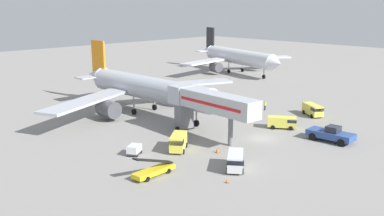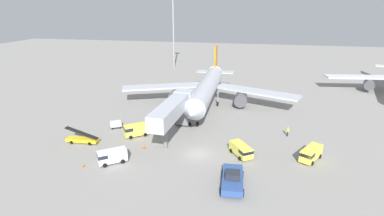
{
  "view_description": "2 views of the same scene",
  "coord_description": "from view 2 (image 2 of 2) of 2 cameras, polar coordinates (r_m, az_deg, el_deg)",
  "views": [
    {
      "loc": [
        -51.97,
        -37.92,
        19.97
      ],
      "look_at": [
        -2.19,
        12.83,
        2.91
      ],
      "focal_mm": 41.02,
      "sensor_mm": 36.0,
      "label": 1
    },
    {
      "loc": [
        7.9,
        -42.88,
        23.35
      ],
      "look_at": [
        -4.04,
        14.25,
        2.94
      ],
      "focal_mm": 27.7,
      "sensor_mm": 36.0,
      "label": 2
    }
  ],
  "objects": [
    {
      "name": "ground_plane",
      "position": [
        49.46,
        1.22,
        -8.9
      ],
      "size": [
        300.0,
        300.0,
        0.0
      ],
      "primitive_type": "plane",
      "color": "gray"
    },
    {
      "name": "service_van_mid_center",
      "position": [
        48.1,
        -15.28,
        -8.88
      ],
      "size": [
        4.6,
        4.17,
        2.12
      ],
      "color": "silver",
      "rests_on": "ground"
    },
    {
      "name": "service_van_rear_right",
      "position": [
        56.42,
        -10.81,
        -4.1
      ],
      "size": [
        4.69,
        4.23,
        2.27
      ],
      "color": "#E5DB4C",
      "rests_on": "ground"
    },
    {
      "name": "baggage_cart_far_left",
      "position": [
        61.18,
        -14.47,
        -3.04
      ],
      "size": [
        2.55,
        2.34,
        1.35
      ],
      "color": "#38383D",
      "rests_on": "ground"
    },
    {
      "name": "apron_light_mast",
      "position": [
        114.42,
        -3.66,
        17.29
      ],
      "size": [
        2.4,
        2.4,
        28.5
      ],
      "color": "#93969B",
      "rests_on": "ground"
    },
    {
      "name": "service_van_mid_left",
      "position": [
        49.16,
        9.48,
        -7.93
      ],
      "size": [
        4.16,
        4.87,
        1.9
      ],
      "color": "#E5DB4C",
      "rests_on": "ground"
    },
    {
      "name": "pushback_tug",
      "position": [
        41.41,
        7.8,
        -13.43
      ],
      "size": [
        3.36,
        6.94,
        2.38
      ],
      "color": "#2D4C8E",
      "rests_on": "ground"
    },
    {
      "name": "belt_loader_truck",
      "position": [
        56.52,
        -20.35,
        -5.59
      ],
      "size": [
        5.8,
        1.97,
        2.88
      ],
      "color": "yellow",
      "rests_on": "ground"
    },
    {
      "name": "jet_bridge",
      "position": [
        54.0,
        -3.41,
        -0.18
      ],
      "size": [
        4.27,
        16.99,
        7.24
      ],
      "color": "#B2B7C1",
      "rests_on": "ground"
    },
    {
      "name": "ground_crew_worker_foreground",
      "position": [
        58.3,
        17.96,
        -4.28
      ],
      "size": [
        0.45,
        0.45,
        1.87
      ],
      "color": "#1E2333",
      "rests_on": "ground"
    },
    {
      "name": "service_van_near_left",
      "position": [
        50.82,
        21.9,
        -8.09
      ],
      "size": [
        4.12,
        5.13,
        2.08
      ],
      "color": "#E5DB4C",
      "rests_on": "ground"
    },
    {
      "name": "safety_cone_alpha",
      "position": [
        62.99,
        0.19,
        -2.14
      ],
      "size": [
        0.47,
        0.47,
        0.72
      ],
      "color": "black",
      "rests_on": "ground"
    },
    {
      "name": "safety_cone_bravo",
      "position": [
        51.97,
        -9.23,
        -7.24
      ],
      "size": [
        0.49,
        0.49,
        0.74
      ],
      "color": "black",
      "rests_on": "ground"
    },
    {
      "name": "airplane_at_gate",
      "position": [
        71.09,
        3.02,
        3.92
      ],
      "size": [
        43.46,
        39.58,
        12.54
      ],
      "color": "#B7BCC6",
      "rests_on": "ground"
    },
    {
      "name": "safety_cone_charlie",
      "position": [
        48.81,
        -20.22,
        -10.26
      ],
      "size": [
        0.35,
        0.35,
        0.54
      ],
      "color": "black",
      "rests_on": "ground"
    }
  ]
}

